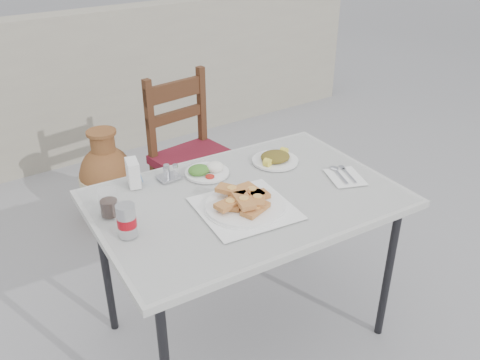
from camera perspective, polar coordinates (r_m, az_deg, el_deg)
ground at (r=2.70m, az=-0.67°, el=-17.07°), size 80.00×80.00×0.00m
cafe_table at (r=2.27m, az=0.74°, el=-2.91°), size 1.38×0.99×0.80m
pide_plate at (r=2.12m, az=0.56°, el=-2.41°), size 0.43×0.43×0.08m
salad_rice_plate at (r=2.41m, az=-3.79°, el=1.10°), size 0.21×0.21×0.05m
salad_chopped_plate at (r=2.52m, az=3.98°, el=2.46°), size 0.23×0.23×0.05m
soda_can at (r=1.98m, az=-12.61°, el=-4.45°), size 0.08×0.08×0.13m
cola_glass at (r=2.14m, az=-14.51°, el=-2.68°), size 0.08×0.08×0.11m
napkin_holder at (r=2.34m, az=-11.92°, el=0.78°), size 0.08×0.11×0.12m
condiment_caddy at (r=2.38m, az=-7.95°, el=0.68°), size 0.10×0.08×0.07m
cutlery_napkin at (r=2.44m, az=11.53°, el=0.53°), size 0.21×0.23×0.01m
chair at (r=3.21m, az=-5.31°, el=2.71°), size 0.51×0.51×1.04m
terracotta_urn at (r=3.53m, az=-14.64°, el=0.14°), size 0.37×0.37×0.65m
back_wall at (r=4.40m, az=-19.78°, el=9.28°), size 6.00×0.25×1.20m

